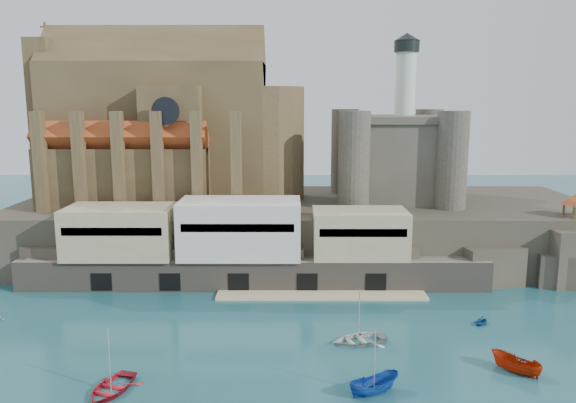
# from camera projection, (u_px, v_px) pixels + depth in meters

# --- Properties ---
(ground) EXTENTS (300.00, 300.00, 0.00)m
(ground) POSITION_uv_depth(u_px,v_px,m) (312.00, 352.00, 62.71)
(ground) COLOR #194A52
(ground) RESTS_ON ground
(promontory) EXTENTS (100.00, 36.00, 10.00)m
(promontory) POSITION_uv_depth(u_px,v_px,m) (303.00, 229.00, 100.57)
(promontory) COLOR #2C2821
(promontory) RESTS_ON ground
(quay) EXTENTS (70.00, 12.00, 13.05)m
(quay) POSITION_uv_depth(u_px,v_px,m) (239.00, 246.00, 84.36)
(quay) COLOR #6B6256
(quay) RESTS_ON ground
(church) EXTENTS (47.00, 25.93, 30.51)m
(church) POSITION_uv_depth(u_px,v_px,m) (169.00, 132.00, 100.01)
(church) COLOR #493A22
(church) RESTS_ON promontory
(castle_keep) EXTENTS (21.20, 21.20, 29.30)m
(castle_keep) POSITION_uv_depth(u_px,v_px,m) (394.00, 154.00, 99.81)
(castle_keep) COLOR #423D34
(castle_keep) RESTS_ON promontory
(rock_outcrop) EXTENTS (14.50, 10.50, 8.70)m
(rock_outcrop) POSITION_uv_depth(u_px,v_px,m) (575.00, 254.00, 87.30)
(rock_outcrop) COLOR #2C2821
(rock_outcrop) RESTS_ON ground
(boat_0) EXTENTS (4.81, 2.55, 6.47)m
(boat_0) POSITION_uv_depth(u_px,v_px,m) (111.00, 391.00, 54.20)
(boat_0) COLOR red
(boat_0) RESTS_ON ground
(boat_2) EXTENTS (2.82, 2.80, 5.48)m
(boat_2) POSITION_uv_depth(u_px,v_px,m) (374.00, 393.00, 53.85)
(boat_2) COLOR #103B95
(boat_2) RESTS_ON ground
(boat_5) EXTENTS (2.90, 2.90, 5.38)m
(boat_5) POSITION_uv_depth(u_px,v_px,m) (515.00, 372.00, 58.03)
(boat_5) COLOR #A02104
(boat_5) RESTS_ON ground
(boat_6) EXTENTS (2.79, 4.87, 6.56)m
(boat_6) POSITION_uv_depth(u_px,v_px,m) (358.00, 342.00, 65.10)
(boat_6) COLOR beige
(boat_6) RESTS_ON ground
(boat_7) EXTENTS (2.60, 2.58, 2.63)m
(boat_7) POSITION_uv_depth(u_px,v_px,m) (481.00, 324.00, 70.44)
(boat_7) COLOR navy
(boat_7) RESTS_ON ground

